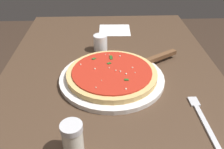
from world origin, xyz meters
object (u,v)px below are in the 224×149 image
Objects in this scene: fork at (202,118)px; parmesan_shaker at (73,138)px; napkin_folded_right at (115,30)px; pizza_server at (151,60)px; serving_plate at (112,78)px; pizza at (112,74)px; cup_small_sauce at (100,43)px.

parmesan_shaker is (-0.09, 0.31, 0.04)m from fork.
pizza_server is at bearing -159.92° from napkin_folded_right.
napkin_folded_right is 1.77× the size of parmesan_shaker.
fork is 0.32m from parmesan_shaker.
pizza_server is 2.84× the size of parmesan_shaker.
parmesan_shaker is (-0.34, 0.22, 0.02)m from pizza_server.
fork reaches higher than napkin_folded_right.
pizza_server is (0.08, -0.13, 0.01)m from serving_plate.
pizza is 0.38m from napkin_folded_right.
serving_plate is at bearing -19.08° from parmesan_shaker.
parmesan_shaker is at bearing 147.00° from pizza_server.
fork is (-0.18, -0.22, -0.02)m from pizza.
pizza is 2.06× the size of napkin_folded_right.
pizza is at bearing -19.07° from parmesan_shaker.
fork is (-0.55, -0.19, 0.00)m from napkin_folded_right.
serving_plate is 5.38× the size of cup_small_sauce.
pizza_server is 0.41m from parmesan_shaker.
parmesan_shaker is at bearing 169.78° from napkin_folded_right.
cup_small_sauce reaches higher than pizza_server.
pizza_server is 0.31m from napkin_folded_right.
cup_small_sauce is at bearing 55.35° from pizza_server.
pizza is (0.00, -0.00, 0.02)m from serving_plate.
napkin_folded_right is (0.29, 0.11, -0.02)m from pizza_server.
parmesan_shaker reaches higher than fork.
serving_plate is 0.02m from pizza.
serving_plate is 1.49× the size of pizza_server.
cup_small_sauce is 0.44× the size of napkin_folded_right.
parmesan_shaker is (-0.26, 0.09, 0.01)m from pizza.
cup_small_sauce is at bearing 9.99° from serving_plate.
serving_plate is 4.22× the size of parmesan_shaker.
cup_small_sauce is 0.46m from parmesan_shaker.
serving_plate is at bearing 121.74° from pizza_server.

